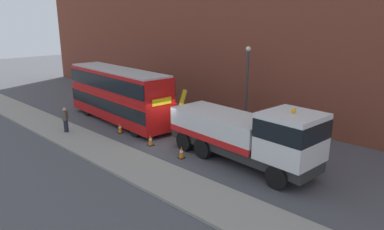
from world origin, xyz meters
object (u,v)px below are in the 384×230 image
at_px(pedestrian_onlooker, 65,120).
at_px(traffic_cone_near_bus, 120,128).
at_px(double_decker_bus, 118,93).
at_px(traffic_cone_near_truck, 181,152).
at_px(street_lamp, 247,80).
at_px(recovery_tow_truck, 246,133).
at_px(traffic_cone_midway, 150,140).

height_order(pedestrian_onlooker, traffic_cone_near_bus, pedestrian_onlooker).
height_order(double_decker_bus, traffic_cone_near_truck, double_decker_bus).
bearing_deg(traffic_cone_near_bus, double_decker_bus, 146.07).
bearing_deg(traffic_cone_near_truck, double_decker_bus, 168.05).
xyz_separation_m(traffic_cone_near_truck, street_lamp, (-0.93, 7.48, 3.13)).
relative_size(traffic_cone_near_truck, street_lamp, 0.12).
height_order(recovery_tow_truck, traffic_cone_near_bus, recovery_tow_truck).
bearing_deg(pedestrian_onlooker, recovery_tow_truck, -14.82).
bearing_deg(traffic_cone_midway, double_decker_bus, 163.43).
relative_size(traffic_cone_midway, street_lamp, 0.12).
distance_m(recovery_tow_truck, traffic_cone_near_truck, 3.86).
xyz_separation_m(recovery_tow_truck, pedestrian_onlooker, (-11.91, -4.27, -0.77)).
relative_size(recovery_tow_truck, traffic_cone_near_truck, 14.20).
xyz_separation_m(double_decker_bus, traffic_cone_midway, (5.85, -1.74, -1.89)).
bearing_deg(double_decker_bus, traffic_cone_near_bus, -29.58).
xyz_separation_m(double_decker_bus, street_lamp, (7.79, 5.63, 1.24)).
height_order(recovery_tow_truck, double_decker_bus, double_decker_bus).
relative_size(traffic_cone_near_bus, traffic_cone_near_truck, 1.00).
xyz_separation_m(pedestrian_onlooker, traffic_cone_midway, (5.93, 2.57, -0.64)).
height_order(traffic_cone_midway, traffic_cone_near_truck, same).
distance_m(recovery_tow_truck, double_decker_bus, 11.84).
bearing_deg(traffic_cone_midway, traffic_cone_near_bus, 177.90).
relative_size(pedestrian_onlooker, traffic_cone_near_bus, 2.38).
height_order(recovery_tow_truck, traffic_cone_midway, recovery_tow_truck).
height_order(double_decker_bus, traffic_cone_near_bus, double_decker_bus).
bearing_deg(traffic_cone_near_bus, traffic_cone_near_truck, -2.10).
distance_m(pedestrian_onlooker, traffic_cone_near_truck, 9.17).
relative_size(recovery_tow_truck, traffic_cone_midway, 14.20).
distance_m(traffic_cone_near_truck, street_lamp, 8.16).
distance_m(recovery_tow_truck, traffic_cone_midway, 6.38).
xyz_separation_m(traffic_cone_midway, street_lamp, (1.94, 7.37, 3.13)).
relative_size(traffic_cone_near_bus, street_lamp, 0.12).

